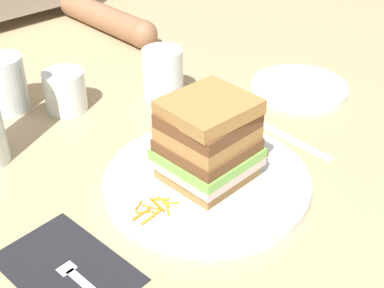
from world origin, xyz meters
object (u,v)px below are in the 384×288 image
main_plate (207,181)px  empty_tumbler_1 (5,84)px  knife (283,135)px  side_plate (299,88)px  empty_tumbler_0 (65,91)px  napkin_dark (69,270)px  juice_glass (163,78)px  sandwich (208,141)px  fork (80,278)px

main_plate → empty_tumbler_1: 0.41m
knife → side_plate: bearing=27.6°
empty_tumbler_0 → knife: bearing=-57.1°
main_plate → napkin_dark: main_plate is taller
napkin_dark → juice_glass: (0.35, 0.24, 0.04)m
main_plate → juice_glass: size_ratio=3.08×
napkin_dark → empty_tumbler_1: bearing=71.6°
sandwich → juice_glass: (0.13, 0.24, -0.03)m
main_plate → empty_tumbler_0: size_ratio=4.04×
main_plate → sandwich: sandwich is taller
main_plate → napkin_dark: 0.23m
knife → empty_tumbler_1: 0.48m
juice_glass → main_plate: bearing=-118.0°
napkin_dark → side_plate: side_plate is taller
fork → empty_tumbler_1: size_ratio=1.71×
empty_tumbler_0 → sandwich: bearing=-85.8°
knife → empty_tumbler_1: size_ratio=2.05×
side_plate → empty_tumbler_0: bearing=145.6°
napkin_dark → empty_tumbler_0: bearing=57.9°
fork → knife: bearing=4.4°
empty_tumbler_1 → juice_glass: bearing=-35.3°
napkin_dark → empty_tumbler_1: 0.42m
main_plate → side_plate: 0.34m
empty_tumbler_0 → empty_tumbler_1: 0.10m
main_plate → sandwich: size_ratio=2.36×
sandwich → empty_tumbler_0: (-0.02, 0.32, -0.04)m
napkin_dark → side_plate: size_ratio=0.93×
sandwich → napkin_dark: bearing=-179.2°
sandwich → empty_tumbler_1: 0.41m
sandwich → empty_tumbler_1: (-0.10, 0.39, -0.02)m
knife → empty_tumbler_1: empty_tumbler_1 is taller
knife → napkin_dark: bearing=-178.8°
side_plate → main_plate: bearing=-166.0°
sandwich → empty_tumbler_1: size_ratio=1.26×
sandwich → empty_tumbler_0: 0.33m
main_plate → empty_tumbler_1: size_ratio=2.98×
juice_glass → empty_tumbler_1: 0.27m
sandwich → main_plate: bearing=98.1°
knife → juice_glass: juice_glass is taller
empty_tumbler_0 → side_plate: empty_tumbler_0 is taller
sandwich → fork: bearing=-173.6°
napkin_dark → juice_glass: size_ratio=1.77×
empty_tumbler_1 → side_plate: (0.42, -0.31, -0.04)m
sandwich → fork: sandwich is taller
knife → side_plate: 0.17m
sandwich → napkin_dark: 0.24m
juice_glass → empty_tumbler_1: bearing=144.7°
main_plate → juice_glass: 0.27m
napkin_dark → knife: bearing=1.2°
main_plate → side_plate: size_ratio=1.61×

